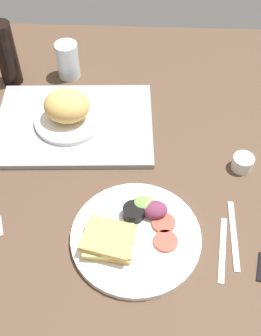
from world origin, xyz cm
name	(u,v)px	position (x,y,z in cm)	size (l,w,h in cm)	color
ground_plane	(122,190)	(0.00, 0.00, -1.50)	(190.00, 150.00, 3.00)	#4C3828
serving_tray	(74,124)	(-15.13, 21.58, 0.80)	(45.00, 33.00, 1.60)	gray
bread_plate_near	(67,110)	(-16.62, 21.78, 5.86)	(19.58, 19.58, 10.17)	white
plate_with_salad	(133,233)	(3.41, -14.76, 1.63)	(30.39, 30.39, 5.40)	white
drinking_glass	(68,60)	(-19.79, 45.01, 5.84)	(7.10, 7.10, 11.68)	silver
soda_bottle	(6,54)	(-37.55, 41.31, 10.22)	(6.40, 6.40, 20.44)	black
espresso_cup	(243,163)	(31.41, 7.76, 2.00)	(5.60, 5.60, 4.00)	silver
fork	(223,249)	(24.05, -17.16, 0.25)	(17.00, 1.40, 0.50)	#B7B7BC
knife	(234,234)	(27.05, -13.16, 0.25)	(19.00, 1.40, 0.50)	#B7B7BC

